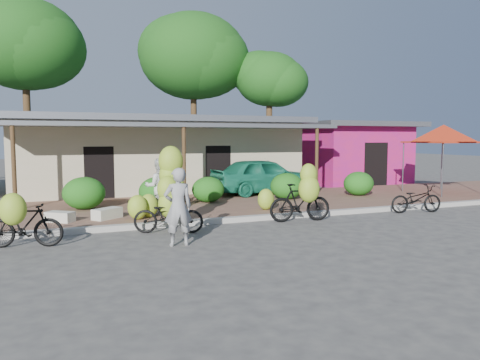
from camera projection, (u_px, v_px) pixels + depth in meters
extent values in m
plane|color=#44423F|center=(251.00, 236.00, 11.53)|extent=(100.00, 100.00, 0.00)
cube|color=#885F49|center=(193.00, 207.00, 16.13)|extent=(60.00, 6.00, 0.12)
cube|color=#A8A399|center=(223.00, 220.00, 13.36)|extent=(60.00, 0.25, 0.15)
cube|color=beige|center=(155.00, 157.00, 21.52)|extent=(12.00, 6.00, 3.10)
cube|color=slate|center=(155.00, 120.00, 21.37)|extent=(13.00, 7.00, 0.25)
cube|color=black|center=(171.00, 171.00, 18.84)|extent=(1.40, 0.12, 2.20)
cube|color=slate|center=(177.00, 125.00, 17.72)|extent=(13.00, 2.00, 0.15)
cylinder|color=#503520|center=(14.00, 169.00, 14.90)|extent=(0.14, 0.14, 2.85)
cylinder|color=#503520|center=(184.00, 165.00, 17.02)|extent=(0.14, 0.14, 2.85)
cylinder|color=#503520|center=(317.00, 162.00, 19.14)|extent=(0.14, 0.14, 2.85)
cube|color=#C41E5A|center=(346.00, 155.00, 25.50)|extent=(5.00, 5.00, 3.00)
cube|color=slate|center=(347.00, 125.00, 25.35)|extent=(6.00, 6.00, 0.25)
cube|color=black|center=(375.00, 165.00, 23.27)|extent=(1.40, 0.12, 2.20)
cylinder|color=#503520|center=(27.00, 111.00, 23.85)|extent=(0.36, 0.36, 7.56)
ellipsoid|color=#174611|center=(24.00, 44.00, 23.55)|extent=(5.75, 5.75, 4.60)
ellipsoid|color=#174611|center=(14.00, 38.00, 23.61)|extent=(4.89, 4.89, 3.91)
cylinder|color=#503520|center=(194.00, 115.00, 27.71)|extent=(0.36, 0.36, 7.62)
ellipsoid|color=#174611|center=(193.00, 56.00, 27.41)|extent=(6.27, 6.27, 5.02)
ellipsoid|color=#174611|center=(184.00, 52.00, 27.47)|extent=(5.33, 5.33, 4.26)
cylinder|color=#503520|center=(269.00, 127.00, 27.44)|extent=(0.36, 0.36, 6.18)
ellipsoid|color=#174611|center=(269.00, 79.00, 27.20)|extent=(3.92, 3.92, 3.14)
ellipsoid|color=#174611|center=(259.00, 74.00, 27.26)|extent=(3.33, 3.33, 2.67)
ellipsoid|color=#1A5A14|center=(84.00, 193.00, 15.09)|extent=(1.35, 1.21, 1.05)
ellipsoid|color=#1A5A14|center=(158.00, 192.00, 15.67)|extent=(1.30, 1.17, 1.01)
ellipsoid|color=#1A5A14|center=(208.00, 189.00, 16.77)|extent=(1.18, 1.06, 0.92)
ellipsoid|color=#1A5A14|center=(287.00, 186.00, 17.62)|extent=(1.27, 1.14, 0.99)
ellipsoid|color=#1A5A14|center=(359.00, 184.00, 18.75)|extent=(1.23, 1.11, 0.96)
cylinder|color=#59595E|center=(443.00, 170.00, 18.24)|extent=(0.05, 0.05, 2.10)
cylinder|color=#59595E|center=(403.00, 167.00, 20.27)|extent=(0.05, 0.05, 2.10)
cylinder|color=#59595E|center=(442.00, 166.00, 21.10)|extent=(0.05, 0.05, 2.10)
cube|color=#B02A12|center=(443.00, 142.00, 19.57)|extent=(2.40, 2.40, 0.06)
cone|color=#B02A12|center=(443.00, 133.00, 19.54)|extent=(3.50, 3.50, 0.70)
imported|color=black|center=(24.00, 225.00, 10.33)|extent=(1.74, 0.89, 1.01)
ellipsoid|color=#A9C631|center=(13.00, 209.00, 9.65)|extent=(0.54, 0.46, 0.68)
imported|color=black|center=(168.00, 215.00, 11.90)|extent=(1.88, 1.24, 0.93)
ellipsoid|color=#A9C631|center=(169.00, 204.00, 12.42)|extent=(0.60, 0.51, 0.75)
ellipsoid|color=#A9C631|center=(173.00, 190.00, 12.39)|extent=(0.66, 0.56, 0.82)
ellipsoid|color=#A9C631|center=(170.00, 175.00, 12.36)|extent=(0.57, 0.48, 0.71)
ellipsoid|color=#A9C631|center=(171.00, 161.00, 12.32)|extent=(0.65, 0.55, 0.81)
ellipsoid|color=#A9C631|center=(169.00, 204.00, 12.07)|extent=(0.59, 0.50, 0.74)
ellipsoid|color=#A9C631|center=(168.00, 189.00, 12.04)|extent=(0.55, 0.46, 0.68)
imported|color=black|center=(300.00, 203.00, 13.55)|extent=(1.90, 0.77, 1.11)
ellipsoid|color=#A9C631|center=(309.00, 189.00, 12.88)|extent=(0.60, 0.51, 0.76)
ellipsoid|color=#A9C631|center=(309.00, 174.00, 12.89)|extent=(0.49, 0.41, 0.61)
imported|color=black|center=(416.00, 199.00, 15.15)|extent=(1.81, 0.95, 0.91)
ellipsoid|color=#A9C631|center=(149.00, 206.00, 13.57)|extent=(0.55, 0.47, 0.69)
ellipsoid|color=#A9C631|center=(138.00, 207.00, 13.20)|extent=(0.56, 0.48, 0.70)
ellipsoid|color=#A9C631|center=(266.00, 199.00, 15.01)|extent=(0.54, 0.46, 0.68)
cube|color=silver|center=(107.00, 213.00, 13.35)|extent=(0.92, 0.83, 0.30)
cube|color=silver|center=(60.00, 217.00, 12.85)|extent=(0.82, 0.76, 0.28)
imported|color=gray|center=(178.00, 207.00, 10.46)|extent=(0.65, 0.44, 1.76)
imported|color=silver|center=(159.00, 187.00, 14.02)|extent=(0.91, 0.75, 1.69)
imported|color=#1A7757|center=(263.00, 176.00, 19.26)|extent=(4.45, 1.97, 1.49)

